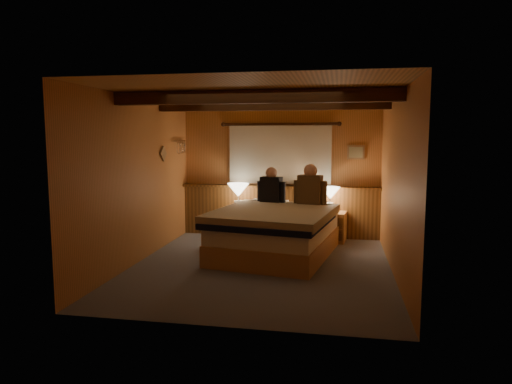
% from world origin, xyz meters
% --- Properties ---
extents(floor, '(4.20, 4.20, 0.00)m').
position_xyz_m(floor, '(0.00, 0.00, 0.00)').
color(floor, '#525762').
rests_on(floor, ground).
extents(ceiling, '(4.20, 4.20, 0.00)m').
position_xyz_m(ceiling, '(0.00, 0.00, 2.40)').
color(ceiling, '#DE9F53').
rests_on(ceiling, wall_back).
extents(wall_back, '(3.60, 0.00, 3.60)m').
position_xyz_m(wall_back, '(0.00, 2.10, 1.20)').
color(wall_back, '#CD8249').
rests_on(wall_back, floor).
extents(wall_left, '(0.00, 4.20, 4.20)m').
position_xyz_m(wall_left, '(-1.80, 0.00, 1.20)').
color(wall_left, '#CD8249').
rests_on(wall_left, floor).
extents(wall_right, '(0.00, 4.20, 4.20)m').
position_xyz_m(wall_right, '(1.80, 0.00, 1.20)').
color(wall_right, '#CD8249').
rests_on(wall_right, floor).
extents(wall_front, '(3.60, 0.00, 3.60)m').
position_xyz_m(wall_front, '(0.00, -2.10, 1.20)').
color(wall_front, '#CD8249').
rests_on(wall_front, floor).
extents(wainscot, '(3.60, 0.23, 0.94)m').
position_xyz_m(wainscot, '(0.00, 2.04, 0.49)').
color(wainscot, brown).
rests_on(wainscot, wall_back).
extents(curtain_window, '(2.18, 0.09, 1.11)m').
position_xyz_m(curtain_window, '(0.00, 2.03, 1.52)').
color(curtain_window, '#432710').
rests_on(curtain_window, wall_back).
extents(ceiling_beams, '(3.60, 1.65, 0.16)m').
position_xyz_m(ceiling_beams, '(0.00, 0.15, 2.31)').
color(ceiling_beams, '#432710').
rests_on(ceiling_beams, ceiling).
extents(coat_rail, '(0.05, 0.55, 0.24)m').
position_xyz_m(coat_rail, '(-1.72, 1.58, 1.67)').
color(coat_rail, silver).
rests_on(coat_rail, wall_left).
extents(framed_print, '(0.30, 0.04, 0.25)m').
position_xyz_m(framed_print, '(1.35, 2.08, 1.55)').
color(framed_print, '#A17B50').
rests_on(framed_print, wall_back).
extents(bed, '(1.97, 2.38, 0.73)m').
position_xyz_m(bed, '(0.12, 0.63, 0.38)').
color(bed, '#AF804A').
rests_on(bed, floor).
extents(nightstand_left, '(0.50, 0.46, 0.49)m').
position_xyz_m(nightstand_left, '(-0.73, 1.76, 0.24)').
color(nightstand_left, '#AF804A').
rests_on(nightstand_left, floor).
extents(nightstand_right, '(0.52, 0.48, 0.52)m').
position_xyz_m(nightstand_right, '(0.96, 1.76, 0.26)').
color(nightstand_right, '#AF804A').
rests_on(nightstand_right, floor).
extents(lamp_left, '(0.39, 0.39, 0.51)m').
position_xyz_m(lamp_left, '(-0.71, 1.74, 0.84)').
color(lamp_left, white).
rests_on(lamp_left, nightstand_left).
extents(lamp_right, '(0.34, 0.34, 0.44)m').
position_xyz_m(lamp_right, '(0.92, 1.73, 0.83)').
color(lamp_right, white).
rests_on(lamp_right, nightstand_right).
extents(person_left, '(0.50, 0.27, 0.62)m').
position_xyz_m(person_left, '(-0.06, 1.38, 0.97)').
color(person_left, black).
rests_on(person_left, bed).
extents(person_right, '(0.55, 0.30, 0.68)m').
position_xyz_m(person_right, '(0.60, 1.27, 1.00)').
color(person_right, '#4F371F').
rests_on(person_right, bed).
extents(duffel_bag, '(0.50, 0.37, 0.33)m').
position_xyz_m(duffel_bag, '(-0.78, 0.98, 0.14)').
color(duffel_bag, black).
rests_on(duffel_bag, floor).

